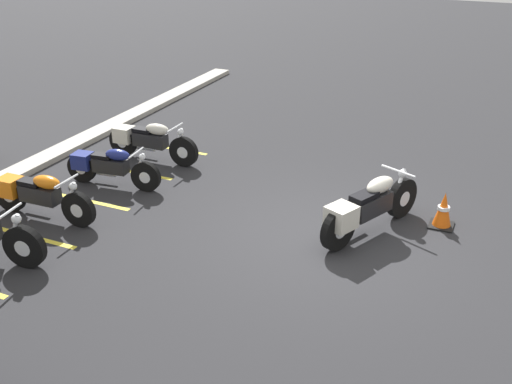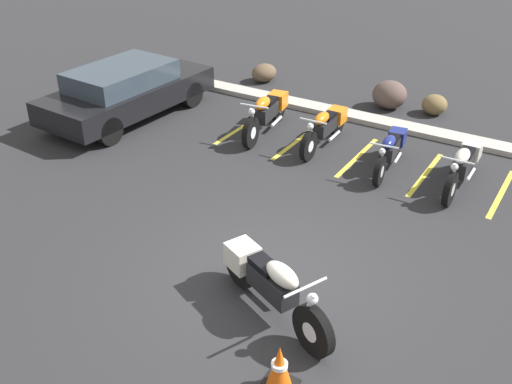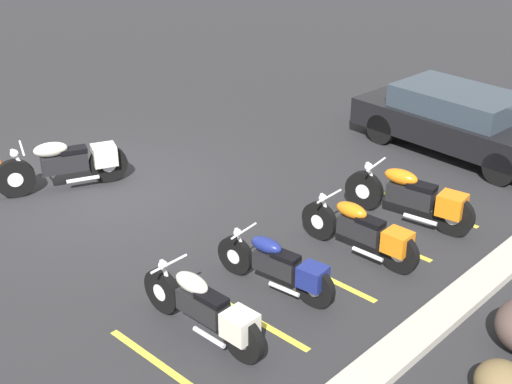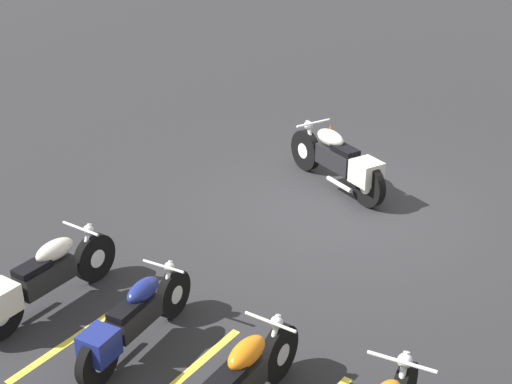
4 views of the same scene
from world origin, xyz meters
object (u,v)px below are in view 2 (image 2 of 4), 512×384
object	(u,v)px
landscape_rock_2	(434,105)
parked_bike_1	(326,126)
landscape_rock_1	(264,73)
parked_bike_0	(267,112)
parked_bike_2	(391,149)
motorcycle_cream_featured	(269,282)
parked_bike_3	(463,164)
landscape_rock_0	(390,95)
car_black	(126,90)
traffic_cone	(279,368)

from	to	relation	value
landscape_rock_2	parked_bike_1	bearing A→B (deg)	-116.48
landscape_rock_1	parked_bike_1	bearing A→B (deg)	-41.14
parked_bike_0	parked_bike_2	bearing A→B (deg)	76.84
parked_bike_1	landscape_rock_2	bearing A→B (deg)	152.22
motorcycle_cream_featured	parked_bike_3	bearing A→B (deg)	99.59
landscape_rock_0	landscape_rock_2	bearing A→B (deg)	9.06
parked_bike_0	landscape_rock_1	distance (m)	3.42
motorcycle_cream_featured	parked_bike_1	bearing A→B (deg)	131.75
car_black	traffic_cone	distance (m)	9.03
motorcycle_cream_featured	parked_bike_0	size ratio (longest dim) A/B	0.97
landscape_rock_1	landscape_rock_2	distance (m)	4.76
parked_bike_0	landscape_rock_1	size ratio (longest dim) A/B	3.05
motorcycle_cream_featured	parked_bike_0	bearing A→B (deg)	144.79
parked_bike_0	car_black	size ratio (longest dim) A/B	0.52
car_black	traffic_cone	xyz separation A→B (m)	(7.24, -5.38, -0.39)
car_black	landscape_rock_1	distance (m)	4.20
parked_bike_1	parked_bike_2	world-z (taller)	parked_bike_1
car_black	landscape_rock_0	xyz separation A→B (m)	(5.13, 3.86, -0.34)
car_black	landscape_rock_1	size ratio (longest dim) A/B	5.86
parked_bike_1	parked_bike_3	size ratio (longest dim) A/B	0.99
parked_bike_1	parked_bike_2	size ratio (longest dim) A/B	1.07
parked_bike_3	landscape_rock_0	size ratio (longest dim) A/B	2.52
motorcycle_cream_featured	parked_bike_3	size ratio (longest dim) A/B	1.04
motorcycle_cream_featured	landscape_rock_2	world-z (taller)	motorcycle_cream_featured
car_black	traffic_cone	world-z (taller)	car_black
car_black	parked_bike_1	bearing A→B (deg)	-73.93
car_black	landscape_rock_0	distance (m)	6.43
parked_bike_2	parked_bike_3	size ratio (longest dim) A/B	0.92
parked_bike_0	parked_bike_2	world-z (taller)	parked_bike_0
parked_bike_3	landscape_rock_0	bearing A→B (deg)	-140.19
landscape_rock_0	car_black	bearing A→B (deg)	-142.99
motorcycle_cream_featured	car_black	world-z (taller)	car_black
landscape_rock_1	traffic_cone	xyz separation A→B (m)	(5.78, -9.30, 0.05)
parked_bike_1	car_black	bearing A→B (deg)	-78.73
motorcycle_cream_featured	parked_bike_3	distance (m)	5.23
motorcycle_cream_featured	parked_bike_1	xyz separation A→B (m)	(-1.72, 5.33, -0.06)
parked_bike_1	car_black	xyz separation A→B (m)	(-4.73, -1.06, 0.24)
landscape_rock_0	landscape_rock_1	world-z (taller)	landscape_rock_0
parked_bike_2	car_black	bearing A→B (deg)	-89.50
landscape_rock_1	traffic_cone	distance (m)	10.95
parked_bike_1	landscape_rock_2	world-z (taller)	parked_bike_1
parked_bike_0	landscape_rock_0	world-z (taller)	parked_bike_0
parked_bike_3	car_black	xyz separation A→B (m)	(-7.74, -0.79, 0.23)
parked_bike_0	landscape_rock_0	distance (m)	3.39
landscape_rock_0	parked_bike_3	bearing A→B (deg)	-49.62
landscape_rock_0	parked_bike_0	bearing A→B (deg)	-123.04
landscape_rock_0	landscape_rock_2	distance (m)	1.11
parked_bike_0	landscape_rock_1	world-z (taller)	parked_bike_0
motorcycle_cream_featured	landscape_rock_0	world-z (taller)	motorcycle_cream_featured
landscape_rock_2	parked_bike_2	bearing A→B (deg)	-88.39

